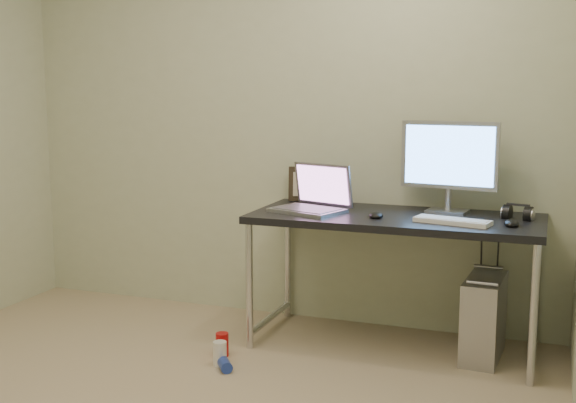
{
  "coord_description": "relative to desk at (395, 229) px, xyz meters",
  "views": [
    {
      "loc": [
        1.61,
        -2.44,
        1.44
      ],
      "look_at": [
        0.31,
        1.06,
        0.85
      ],
      "focal_mm": 45.0,
      "sensor_mm": 36.0,
      "label": 1
    }
  ],
  "objects": [
    {
      "name": "desk",
      "position": [
        0.0,
        0.0,
        0.0
      ],
      "size": [
        1.57,
        0.69,
        0.75
      ],
      "color": "black",
      "rests_on": "ground"
    },
    {
      "name": "picture_frame",
      "position": [
        -0.6,
        0.32,
        0.19
      ],
      "size": [
        0.27,
        0.15,
        0.21
      ],
      "primitive_type": "cube",
      "rotation": [
        -0.21,
        0.0,
        0.28
      ],
      "color": "black",
      "rests_on": "desk"
    },
    {
      "name": "mouse_right",
      "position": [
        0.61,
        -0.11,
        0.1
      ],
      "size": [
        0.08,
        0.12,
        0.04
      ],
      "primitive_type": "ellipsoid",
      "rotation": [
        0.0,
        0.0,
        0.01
      ],
      "color": "black",
      "rests_on": "desk"
    },
    {
      "name": "can_blue",
      "position": [
        -0.74,
        -0.65,
        -0.64
      ],
      "size": [
        0.12,
        0.13,
        0.06
      ],
      "primitive_type": "cylinder",
      "rotation": [
        1.57,
        0.0,
        0.65
      ],
      "color": "#233BA8",
      "rests_on": "ground"
    },
    {
      "name": "mouse_left",
      "position": [
        -0.08,
        -0.11,
        0.1
      ],
      "size": [
        0.1,
        0.13,
        0.04
      ],
      "primitive_type": "ellipsoid",
      "rotation": [
        0.0,
        0.0,
        0.22
      ],
      "color": "black",
      "rests_on": "desk"
    },
    {
      "name": "cable_b",
      "position": [
        0.53,
        0.27,
        -0.29
      ],
      "size": [
        0.02,
        0.11,
        0.71
      ],
      "primitive_type": "cylinder",
      "rotation": [
        0.14,
        0.0,
        0.09
      ],
      "color": "black",
      "rests_on": "ground"
    },
    {
      "name": "wall_back",
      "position": [
        -0.81,
        0.34,
        0.58
      ],
      "size": [
        3.5,
        0.02,
        2.5
      ],
      "primitive_type": "cube",
      "color": "beige",
      "rests_on": "ground"
    },
    {
      "name": "tower_computer",
      "position": [
        0.49,
        -0.0,
        -0.45
      ],
      "size": [
        0.21,
        0.43,
        0.47
      ],
      "rotation": [
        0.0,
        0.0,
        -0.06
      ],
      "color": "#A4A4A8",
      "rests_on": "ground"
    },
    {
      "name": "can_white",
      "position": [
        -0.79,
        -0.6,
        -0.61
      ],
      "size": [
        0.09,
        0.09,
        0.13
      ],
      "primitive_type": "cylinder",
      "rotation": [
        0.0,
        0.0,
        -0.37
      ],
      "color": "white",
      "rests_on": "ground"
    },
    {
      "name": "laptop",
      "position": [
        -0.47,
        -0.02,
        0.14
      ],
      "size": [
        0.46,
        0.41,
        0.26
      ],
      "rotation": [
        0.0,
        0.0,
        -0.31
      ],
      "color": "#ADADB4",
      "rests_on": "desk"
    },
    {
      "name": "monitor",
      "position": [
        0.25,
        0.18,
        0.38
      ],
      "size": [
        0.54,
        0.19,
        0.51
      ],
      "rotation": [
        0.0,
        0.0,
        -0.14
      ],
      "color": "#ADADB4",
      "rests_on": "desk"
    },
    {
      "name": "webcam",
      "position": [
        -0.42,
        0.24,
        0.16
      ],
      "size": [
        0.04,
        0.03,
        0.11
      ],
      "rotation": [
        0.0,
        0.0,
        0.13
      ],
      "color": "silver",
      "rests_on": "desk"
    },
    {
      "name": "cable_a",
      "position": [
        0.44,
        0.29,
        -0.27
      ],
      "size": [
        0.01,
        0.16,
        0.69
      ],
      "primitive_type": "cylinder",
      "rotation": [
        0.21,
        0.0,
        0.0
      ],
      "color": "black",
      "rests_on": "ground"
    },
    {
      "name": "keyboard",
      "position": [
        0.32,
        -0.14,
        0.09
      ],
      "size": [
        0.4,
        0.21,
        0.02
      ],
      "primitive_type": "cube",
      "rotation": [
        0.0,
        0.0,
        -0.22
      ],
      "color": "white",
      "rests_on": "desk"
    },
    {
      "name": "headphones",
      "position": [
        0.63,
        0.11,
        0.11
      ],
      "size": [
        0.17,
        0.1,
        0.1
      ],
      "rotation": [
        0.0,
        0.0,
        -0.21
      ],
      "color": "black",
      "rests_on": "desk"
    },
    {
      "name": "can_red",
      "position": [
        -0.84,
        -0.47,
        -0.61
      ],
      "size": [
        0.09,
        0.09,
        0.13
      ],
      "primitive_type": "cylinder",
      "rotation": [
        0.0,
        0.0,
        -0.31
      ],
      "color": "red",
      "rests_on": "ground"
    }
  ]
}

